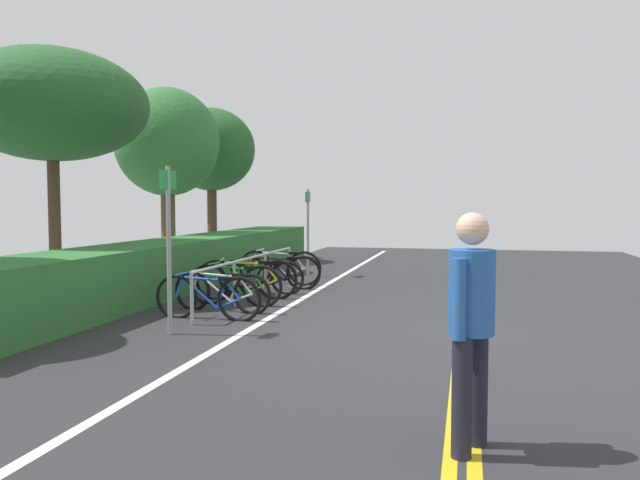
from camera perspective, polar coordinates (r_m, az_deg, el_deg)
The scene contains 19 objects.
ground_plane at distance 8.78m, azimuth 13.14°, elevation -8.25°, with size 30.23×10.66×0.05m, color #2B2B2D.
centre_line_yellow_inner at distance 8.77m, azimuth 13.67°, elevation -8.09°, with size 27.21×0.10×0.00m, color gold.
centre_line_yellow_outer at distance 8.77m, azimuth 12.62°, elevation -8.07°, with size 27.21×0.10×0.00m, color gold.
bike_lane_stripe_white at distance 9.24m, azimuth -5.19°, elevation -7.42°, with size 27.21×0.12×0.00m, color white.
bike_rack at distance 11.32m, azimuth -6.33°, elevation -2.45°, with size 5.03×0.05×0.77m.
bicycle_0 at distance 9.46m, azimuth -10.25°, elevation -5.18°, with size 0.46×1.71×0.71m.
bicycle_1 at distance 10.10m, azimuth -8.97°, elevation -4.68°, with size 0.46×1.75×0.69m.
bicycle_2 at distance 10.67m, azimuth -7.75°, elevation -4.08°, with size 0.46×1.69×0.75m.
bicycle_3 at distance 11.31m, azimuth -6.71°, elevation -3.60°, with size 0.62×1.78×0.76m.
bicycle_4 at distance 12.02m, azimuth -5.47°, elevation -3.36°, with size 0.46×1.73×0.68m.
bicycle_5 at distance 12.53m, azimuth -4.01°, elevation -2.98°, with size 0.56×1.76×0.73m.
bicycle_6 at distance 13.32m, azimuth -3.70°, elevation -2.51°, with size 0.46×1.84×0.77m.
pedestrian at distance 4.46m, azimuth 13.67°, elevation -6.71°, with size 0.46×0.32×1.68m.
sign_post_near at distance 8.39m, azimuth -13.68°, elevation 0.60°, with size 0.36×0.07×2.22m.
sign_post_far at distance 14.61m, azimuth -1.12°, elevation 1.51°, with size 0.36×0.06×2.05m.
hedge_backdrop at distance 13.45m, azimuth -12.03°, elevation -1.95°, with size 13.98×1.40×0.98m, color #2D6B30.
tree_mid at distance 12.64m, azimuth -23.35°, elevation 11.21°, with size 3.49×3.49×4.53m.
tree_far_right at distance 16.00m, azimuth -13.82°, elevation 8.61°, with size 2.57×2.57×4.57m.
tree_extra at distance 18.68m, azimuth -9.91°, elevation 8.10°, with size 2.54×2.54×4.50m.
Camera 1 is at (-8.60, -0.01, 1.74)m, focal length 34.96 mm.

